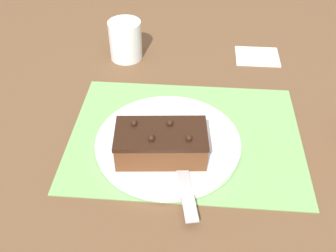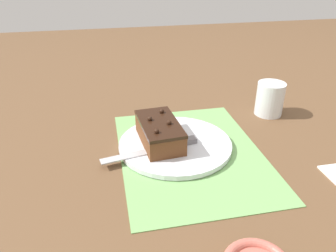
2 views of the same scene
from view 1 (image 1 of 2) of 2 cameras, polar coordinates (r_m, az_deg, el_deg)
name	(u,v)px [view 1 (image 1 of 2)]	position (r m, az deg, el deg)	size (l,w,h in m)	color
ground_plane	(185,136)	(0.79, 2.54, -1.47)	(3.00, 3.00, 0.00)	brown
placemat_woven	(185,135)	(0.79, 2.54, -1.36)	(0.46, 0.34, 0.00)	#7AB266
cake_plate	(168,142)	(0.76, 0.00, -2.39)	(0.28, 0.28, 0.01)	white
chocolate_cake	(161,143)	(0.71, -1.01, -2.48)	(0.17, 0.10, 0.07)	brown
serving_knife	(179,149)	(0.74, 1.57, -3.32)	(0.07, 0.24, 0.01)	slate
drinking_glass	(125,40)	(1.01, -6.20, 12.29)	(0.08, 0.08, 0.10)	white
folded_napkin	(257,56)	(1.05, 12.84, 9.91)	(0.11, 0.09, 0.01)	white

